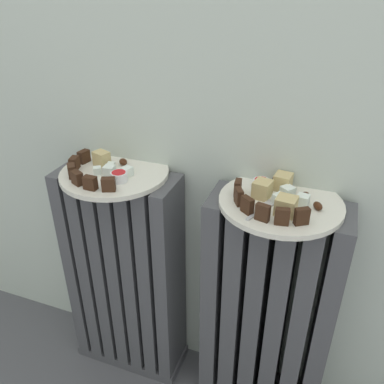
{
  "coord_description": "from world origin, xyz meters",
  "views": [
    {
      "loc": [
        0.29,
        -0.49,
        1.12
      ],
      "look_at": [
        0.0,
        0.28,
        0.66
      ],
      "focal_mm": 37.14,
      "sensor_mm": 36.0,
      "label": 1
    }
  ],
  "objects_px": {
    "radiator_left": "(126,277)",
    "plate_left": "(115,173)",
    "plate_right": "(280,203)",
    "radiator_right": "(266,315)",
    "fork": "(262,209)",
    "jam_bowl_left": "(119,176)",
    "jam_bowl_right": "(261,183)"
  },
  "relations": [
    {
      "from": "plate_right",
      "to": "fork",
      "type": "relative_size",
      "value": 2.77
    },
    {
      "from": "fork",
      "to": "plate_right",
      "type": "bearing_deg",
      "value": 59.58
    },
    {
      "from": "jam_bowl_left",
      "to": "radiator_left",
      "type": "bearing_deg",
      "value": 131.64
    },
    {
      "from": "plate_left",
      "to": "jam_bowl_right",
      "type": "bearing_deg",
      "value": 6.44
    },
    {
      "from": "radiator_right",
      "to": "jam_bowl_left",
      "type": "distance_m",
      "value": 0.52
    },
    {
      "from": "plate_left",
      "to": "fork",
      "type": "height_order",
      "value": "fork"
    },
    {
      "from": "radiator_left",
      "to": "fork",
      "type": "xyz_separation_m",
      "value": [
        0.39,
        -0.05,
        0.35
      ]
    },
    {
      "from": "plate_right",
      "to": "jam_bowl_left",
      "type": "bearing_deg",
      "value": -173.39
    },
    {
      "from": "radiator_left",
      "to": "plate_left",
      "type": "bearing_deg",
      "value": 0.0
    },
    {
      "from": "plate_right",
      "to": "jam_bowl_right",
      "type": "relative_size",
      "value": 7.17
    },
    {
      "from": "plate_right",
      "to": "plate_left",
      "type": "bearing_deg",
      "value": 180.0
    },
    {
      "from": "plate_left",
      "to": "jam_bowl_right",
      "type": "xyz_separation_m",
      "value": [
        0.36,
        0.04,
        0.02
      ]
    },
    {
      "from": "radiator_left",
      "to": "jam_bowl_left",
      "type": "distance_m",
      "value": 0.37
    },
    {
      "from": "radiator_left",
      "to": "plate_right",
      "type": "bearing_deg",
      "value": 0.0
    },
    {
      "from": "jam_bowl_left",
      "to": "jam_bowl_right",
      "type": "relative_size",
      "value": 1.06
    },
    {
      "from": "radiator_right",
      "to": "radiator_left",
      "type": "bearing_deg",
      "value": 180.0
    },
    {
      "from": "plate_right",
      "to": "jam_bowl_right",
      "type": "height_order",
      "value": "jam_bowl_right"
    },
    {
      "from": "radiator_right",
      "to": "plate_right",
      "type": "relative_size",
      "value": 2.44
    },
    {
      "from": "radiator_left",
      "to": "plate_right",
      "type": "distance_m",
      "value": 0.54
    },
    {
      "from": "radiator_left",
      "to": "fork",
      "type": "height_order",
      "value": "fork"
    },
    {
      "from": "jam_bowl_left",
      "to": "fork",
      "type": "xyz_separation_m",
      "value": [
        0.35,
        -0.01,
        -0.01
      ]
    },
    {
      "from": "fork",
      "to": "jam_bowl_right",
      "type": "bearing_deg",
      "value": 103.91
    },
    {
      "from": "radiator_left",
      "to": "plate_left",
      "type": "xyz_separation_m",
      "value": [
        0.0,
        0.0,
        0.34
      ]
    },
    {
      "from": "jam_bowl_left",
      "to": "fork",
      "type": "height_order",
      "value": "jam_bowl_left"
    },
    {
      "from": "jam_bowl_left",
      "to": "jam_bowl_right",
      "type": "distance_m",
      "value": 0.34
    },
    {
      "from": "radiator_left",
      "to": "plate_left",
      "type": "distance_m",
      "value": 0.34
    },
    {
      "from": "radiator_right",
      "to": "jam_bowl_right",
      "type": "height_order",
      "value": "jam_bowl_right"
    },
    {
      "from": "plate_right",
      "to": "fork",
      "type": "xyz_separation_m",
      "value": [
        -0.03,
        -0.05,
        0.01
      ]
    },
    {
      "from": "radiator_right",
      "to": "fork",
      "type": "distance_m",
      "value": 0.36
    },
    {
      "from": "radiator_left",
      "to": "jam_bowl_right",
      "type": "bearing_deg",
      "value": 6.44
    },
    {
      "from": "jam_bowl_right",
      "to": "jam_bowl_left",
      "type": "bearing_deg",
      "value": -165.36
    },
    {
      "from": "radiator_left",
      "to": "jam_bowl_left",
      "type": "bearing_deg",
      "value": -48.36
    }
  ]
}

